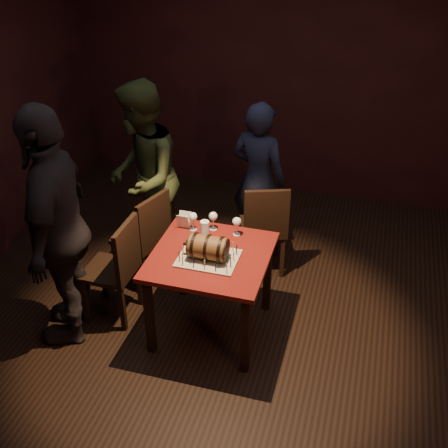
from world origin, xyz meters
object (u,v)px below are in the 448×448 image
object	(u,v)px
wine_glass_left	(193,217)
wine_glass_mid	(213,217)
pub_table	(211,266)
pint_of_ale	(205,230)
barrel_cake	(208,248)
person_back	(258,179)
wine_glass_right	(237,222)
chair_left_rear	(147,235)
person_left_front	(58,228)
person_left_rear	(142,178)
chair_back	(264,225)
chair_left_front	(118,265)

from	to	relation	value
wine_glass_left	wine_glass_mid	bearing A→B (deg)	18.77
pub_table	pint_of_ale	bearing A→B (deg)	118.12
barrel_cake	person_back	distance (m)	1.36
wine_glass_left	wine_glass_right	size ratio (longest dim) A/B	1.00
wine_glass_left	wine_glass_mid	distance (m)	0.17
pub_table	person_back	size ratio (longest dim) A/B	0.59
wine_glass_right	chair_left_rear	world-z (taller)	chair_left_rear
wine_glass_left	person_left_front	bearing A→B (deg)	-144.95
person_left_front	wine_glass_right	bearing A→B (deg)	101.88
person_back	pub_table	bearing A→B (deg)	101.56
barrel_cake	wine_glass_right	xyz separation A→B (m)	(0.12, 0.39, 0.01)
pint_of_ale	person_left_rear	bearing A→B (deg)	143.11
person_back	person_left_front	distance (m)	1.99
pub_table	chair_back	distance (m)	0.93
wine_glass_mid	chair_back	xyz separation A→B (m)	(0.32, 0.54, -0.34)
wine_glass_left	person_back	size ratio (longest dim) A/B	0.10
person_left_rear	wine_glass_right	bearing A→B (deg)	49.14
wine_glass_right	chair_left_rear	distance (m)	0.93
wine_glass_left	wine_glass_mid	size ratio (longest dim) A/B	1.00
chair_left_rear	person_left_rear	xyz separation A→B (m)	(-0.17, 0.36, 0.37)
barrel_cake	person_left_rear	distance (m)	1.25
wine_glass_left	barrel_cake	bearing A→B (deg)	-56.21
pint_of_ale	chair_back	bearing A→B (deg)	62.89
wine_glass_mid	chair_left_rear	xyz separation A→B (m)	(-0.65, 0.09, -0.34)
wine_glass_right	person_back	distance (m)	0.98
wine_glass_mid	wine_glass_right	world-z (taller)	same
person_back	person_left_front	world-z (taller)	person_left_front
person_back	person_left_rear	world-z (taller)	person_left_rear
pub_table	chair_left_rear	bearing A→B (deg)	149.02
chair_left_front	wine_glass_right	bearing A→B (deg)	22.25
pub_table	chair_left_front	distance (m)	0.79
wine_glass_right	person_left_front	world-z (taller)	person_left_front
pint_of_ale	person_left_front	distance (m)	1.12
chair_left_front	person_left_rear	distance (m)	0.93
wine_glass_right	chair_left_front	distance (m)	1.03
barrel_cake	wine_glass_left	distance (m)	0.44
chair_back	chair_left_rear	xyz separation A→B (m)	(-0.97, -0.45, 0.00)
person_left_rear	wine_glass_left	bearing A→B (deg)	36.78
wine_glass_right	pub_table	bearing A→B (deg)	-110.38
chair_left_front	person_left_front	size ratio (longest dim) A/B	0.47
wine_glass_right	pint_of_ale	world-z (taller)	wine_glass_right
chair_back	chair_left_rear	world-z (taller)	same
chair_left_front	person_back	world-z (taller)	person_back
wine_glass_left	chair_left_rear	xyz separation A→B (m)	(-0.49, 0.14, -0.35)
chair_back	person_left_rear	size ratio (longest dim) A/B	0.52
wine_glass_right	barrel_cake	bearing A→B (deg)	-107.36
chair_left_front	barrel_cake	bearing A→B (deg)	-1.29
person_back	wine_glass_right	bearing A→B (deg)	107.53
wine_glass_right	chair_left_front	world-z (taller)	chair_left_front
barrel_cake	person_left_front	world-z (taller)	person_left_front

